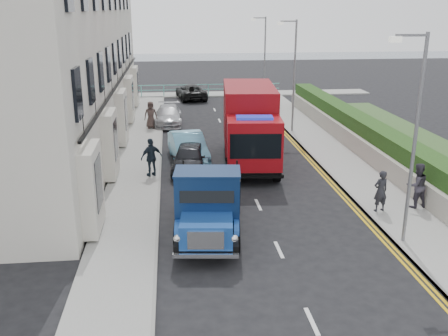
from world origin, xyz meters
TOP-DOWN VIEW (x-y plane):
  - ground at (0.00, 0.00)m, footprint 120.00×120.00m
  - pavement_west at (-5.20, 9.00)m, footprint 2.40×38.00m
  - pavement_east at (5.30, 9.00)m, footprint 2.60×38.00m
  - promenade at (0.00, 29.00)m, footprint 30.00×2.50m
  - sea_plane at (0.00, 60.00)m, footprint 120.00×120.00m
  - terrace_west at (-9.47, 13.00)m, footprint 6.31×30.20m
  - garden_east at (7.21, 9.00)m, footprint 1.45×28.00m
  - seafront_railing at (0.00, 28.20)m, footprint 13.00×0.08m
  - lamp_near at (4.18, -2.00)m, footprint 1.23×0.18m
  - lamp_mid at (4.18, 14.00)m, footprint 1.23×0.18m
  - lamp_far at (4.18, 24.00)m, footprint 1.23×0.18m
  - bedford_lorry at (-2.29, -1.05)m, footprint 2.67×5.59m
  - red_lorry at (0.54, 7.85)m, footprint 3.15×7.58m
  - parked_car_front at (-2.60, 6.79)m, footprint 2.06×4.11m
  - parked_car_mid at (-2.60, 8.38)m, footprint 2.14×4.69m
  - parked_car_rear at (-3.60, 17.14)m, footprint 1.88×4.44m
  - seafront_car_left at (-1.62, 27.00)m, footprint 2.83×4.98m
  - seafront_car_right at (3.33, 20.96)m, footprint 3.35×5.16m
  - pedestrian_east_near at (4.52, 0.59)m, footprint 0.67×0.52m
  - pedestrian_east_far at (6.10, 0.84)m, footprint 0.96×0.80m
  - pedestrian_west_near at (-4.40, 5.85)m, footprint 1.15×0.87m
  - pedestrian_west_far at (-4.75, 15.73)m, footprint 0.89×0.61m

SIDE VIEW (x-z plane):
  - ground at x=0.00m, z-range 0.00..0.00m
  - sea_plane at x=0.00m, z-range 0.00..0.00m
  - pavement_west at x=-5.20m, z-range 0.00..0.12m
  - pavement_east at x=5.30m, z-range 0.00..0.12m
  - promenade at x=0.00m, z-range 0.00..0.12m
  - seafront_railing at x=0.00m, z-range 0.03..1.14m
  - parked_car_rear at x=-3.60m, z-range 0.00..1.28m
  - seafront_car_left at x=-1.62m, z-range 0.00..1.31m
  - parked_car_front at x=-2.60m, z-range 0.00..1.34m
  - parked_car_mid at x=-2.60m, z-range 0.00..1.49m
  - seafront_car_right at x=3.33m, z-range 0.00..1.64m
  - garden_east at x=7.21m, z-range 0.02..1.77m
  - pedestrian_east_near at x=4.52m, z-range 0.12..1.77m
  - pedestrian_west_far at x=-4.75m, z-range 0.12..1.88m
  - pedestrian_west_near at x=-4.40m, z-range 0.12..1.93m
  - pedestrian_east_far at x=6.10m, z-range 0.12..1.93m
  - bedford_lorry at x=-2.29m, z-range -0.10..2.46m
  - red_lorry at x=0.54m, z-range 0.13..4.00m
  - lamp_near at x=4.18m, z-range 0.50..7.50m
  - lamp_mid at x=4.18m, z-range 0.50..7.50m
  - lamp_far at x=4.18m, z-range 0.50..7.50m
  - terrace_west at x=-9.47m, z-range 0.04..14.29m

